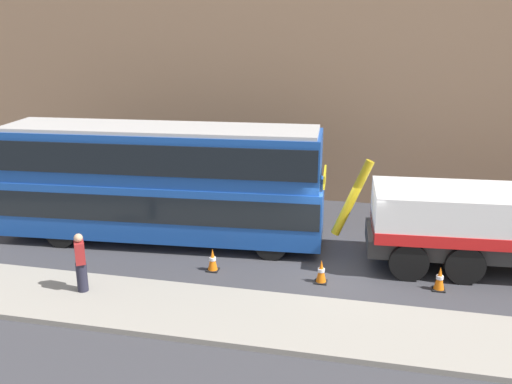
{
  "coord_description": "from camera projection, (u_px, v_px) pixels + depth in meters",
  "views": [
    {
      "loc": [
        1.01,
        -16.87,
        7.46
      ],
      "look_at": [
        -2.93,
        0.54,
        2.0
      ],
      "focal_mm": 39.69,
      "sensor_mm": 36.0,
      "label": 1
    }
  ],
  "objects": [
    {
      "name": "building_facade",
      "position": [
        364.0,
        3.0,
        22.28
      ],
      "size": [
        60.0,
        1.5,
        16.0
      ],
      "color": "#9E7A5B",
      "rests_on": "ground_plane"
    },
    {
      "name": "traffic_cone_near_truck",
      "position": [
        440.0,
        279.0,
        16.18
      ],
      "size": [
        0.36,
        0.36,
        0.72
      ],
      "color": "orange",
      "rests_on": "ground_plane"
    },
    {
      "name": "traffic_cone_near_bus",
      "position": [
        213.0,
        260.0,
        17.43
      ],
      "size": [
        0.36,
        0.36,
        0.72
      ],
      "color": "orange",
      "rests_on": "ground_plane"
    },
    {
      "name": "pedestrian_onlooker",
      "position": [
        81.0,
        263.0,
        15.67
      ],
      "size": [
        0.43,
        0.48,
        1.71
      ],
      "rotation": [
        0.0,
        0.0,
        0.57
      ],
      "color": "#232333",
      "rests_on": "near_kerb"
    },
    {
      "name": "traffic_cone_midway",
      "position": [
        321.0,
        272.0,
        16.64
      ],
      "size": [
        0.36,
        0.36,
        0.72
      ],
      "color": "orange",
      "rests_on": "ground_plane"
    },
    {
      "name": "double_decker_bus",
      "position": [
        162.0,
        179.0,
        19.29
      ],
      "size": [
        11.17,
        3.38,
        4.06
      ],
      "rotation": [
        0.0,
        0.0,
        0.08
      ],
      "color": "#19479E",
      "rests_on": "ground_plane"
    },
    {
      "name": "near_kerb",
      "position": [
        328.0,
        326.0,
        14.19
      ],
      "size": [
        60.0,
        2.8,
        0.15
      ],
      "primitive_type": "cube",
      "color": "gray",
      "rests_on": "ground_plane"
    },
    {
      "name": "ground_plane",
      "position": [
        341.0,
        262.0,
        18.13
      ],
      "size": [
        120.0,
        120.0,
        0.0
      ],
      "primitive_type": "plane",
      "color": "#38383D"
    }
  ]
}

